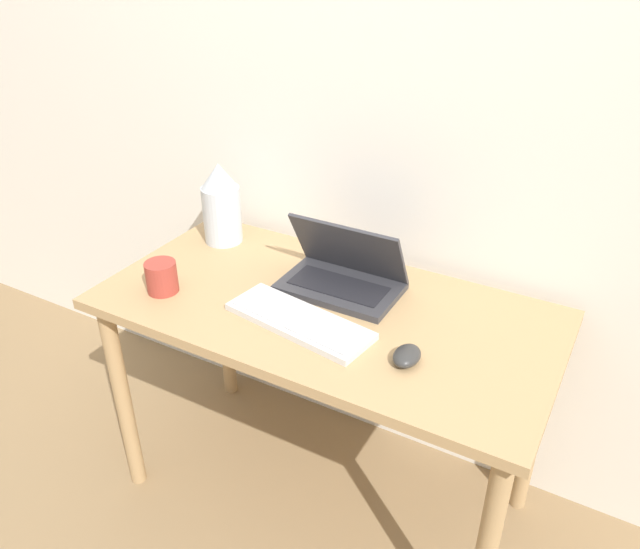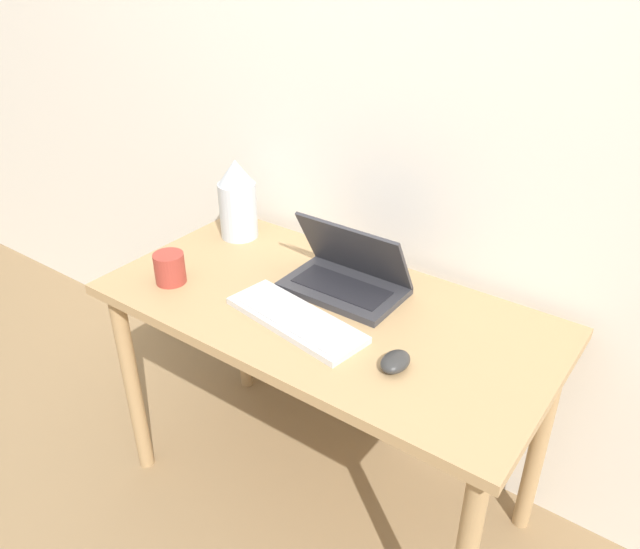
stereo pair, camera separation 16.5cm
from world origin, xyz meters
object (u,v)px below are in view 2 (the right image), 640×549
laptop (346,275)px  keyboard (296,319)px  vase (237,200)px  mouse (395,362)px  mug (170,268)px

laptop → keyboard: laptop is taller
laptop → vase: vase is taller
laptop → keyboard: (-0.01, -0.22, -0.04)m
mouse → laptop: bearing=141.8°
vase → mug: bearing=-83.2°
keyboard → mug: (-0.42, -0.05, 0.04)m
mouse → mug: (-0.73, -0.03, 0.03)m
vase → mug: size_ratio=2.92×
laptop → mug: size_ratio=3.68×
keyboard → vase: bearing=147.5°
laptop → mouse: 0.38m
keyboard → mug: 0.43m
vase → mug: (0.04, -0.34, -0.08)m
laptop → mug: 0.51m
keyboard → mouse: size_ratio=4.68×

